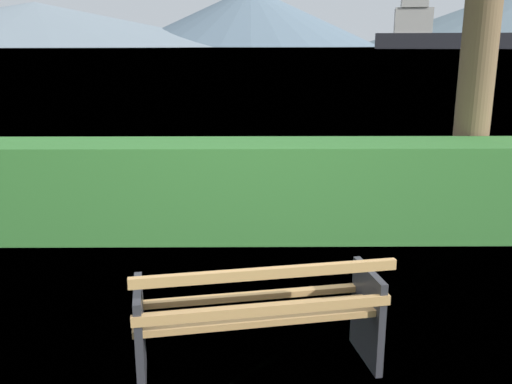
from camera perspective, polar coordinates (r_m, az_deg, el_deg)
ground_plane at (r=4.04m, az=0.14°, el=-17.52°), size 1400.00×1400.00×0.00m
water_surface at (r=311.23m, az=-0.52°, el=14.47°), size 620.00×620.00×0.00m
park_bench at (r=3.78m, az=0.31°, el=-12.56°), size 1.71×0.84×0.87m
hedge_row at (r=6.41m, az=-0.14°, el=0.27°), size 10.14×0.84×1.10m
cargo_ship_large at (r=310.34m, az=20.43°, el=14.81°), size 103.46×32.67×24.00m
distant_hills at (r=581.21m, az=4.97°, el=17.33°), size 912.80×433.92×66.29m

